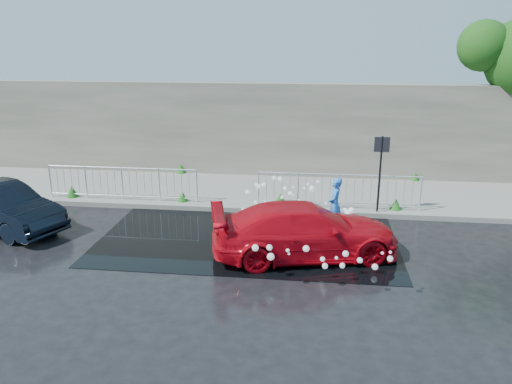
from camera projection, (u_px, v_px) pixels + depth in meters
ground at (224, 250)px, 12.91m from camera, size 90.00×90.00×0.00m
pavement at (250, 191)px, 17.63m from camera, size 30.00×4.00×0.15m
curb at (241, 209)px, 15.73m from camera, size 30.00×0.25×0.16m
retaining_wall at (257, 129)px, 19.18m from camera, size 30.00×0.60×3.50m
puddle at (249, 236)px, 13.80m from camera, size 8.00×5.00×0.01m
sign_post at (381, 162)px, 14.86m from camera, size 0.45×0.06×2.50m
railing_left at (122, 182)px, 16.33m from camera, size 5.05×0.05×1.10m
railing_right at (338, 190)px, 15.53m from camera, size 5.05×0.05×1.10m
weeds at (239, 189)px, 17.07m from camera, size 12.17×3.93×0.39m
water_spray at (300, 216)px, 13.36m from camera, size 3.71×5.40×1.08m
red_car at (305, 231)px, 12.39m from camera, size 4.96×2.96×1.35m
dark_car at (2, 208)px, 14.12m from camera, size 4.24×2.84×1.32m
person at (335, 204)px, 14.06m from camera, size 0.42×0.59×1.54m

